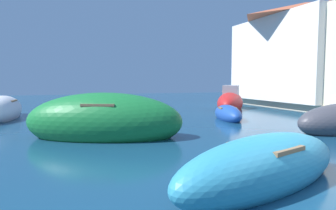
{
  "coord_description": "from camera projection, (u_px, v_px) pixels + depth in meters",
  "views": [
    {
      "loc": [
        -4.69,
        -3.55,
        2.06
      ],
      "look_at": [
        0.66,
        11.53,
        0.72
      ],
      "focal_mm": 32.66,
      "sensor_mm": 36.0,
      "label": 1
    }
  ],
  "objects": [
    {
      "name": "moored_boat_5",
      "position": [
        230.0,
        102.0,
        21.2
      ],
      "size": [
        4.18,
        4.85,
        1.99
      ],
      "rotation": [
        0.0,
        0.0,
        4.08
      ],
      "color": "#B21E1E",
      "rests_on": "ground"
    },
    {
      "name": "moored_boat_8",
      "position": [
        264.0,
        167.0,
        5.91
      ],
      "size": [
        4.86,
        2.85,
        1.28
      ],
      "rotation": [
        0.0,
        0.0,
        0.33
      ],
      "color": "teal",
      "rests_on": "ground"
    },
    {
      "name": "waterfront_building_annex",
      "position": [
        303.0,
        51.0,
        23.38
      ],
      "size": [
        7.24,
        10.04,
        7.37
      ],
      "color": "white",
      "rests_on": "quay_promenade"
    },
    {
      "name": "moored_boat_3",
      "position": [
        145.0,
        113.0,
        16.46
      ],
      "size": [
        3.24,
        2.0,
        0.99
      ],
      "rotation": [
        0.0,
        0.0,
        0.32
      ],
      "color": "#B21E1E",
      "rests_on": "ground"
    },
    {
      "name": "moored_boat_7",
      "position": [
        228.0,
        114.0,
        15.72
      ],
      "size": [
        1.78,
        3.29,
        0.96
      ],
      "rotation": [
        0.0,
        0.0,
        1.33
      ],
      "color": "#1E479E",
      "rests_on": "ground"
    },
    {
      "name": "moored_boat_4",
      "position": [
        104.0,
        122.0,
        10.79
      ],
      "size": [
        6.0,
        4.2,
        2.06
      ],
      "rotation": [
        0.0,
        0.0,
        5.9
      ],
      "color": "#197233",
      "rests_on": "ground"
    },
    {
      "name": "moored_boat_1",
      "position": [
        1.0,
        111.0,
        15.93
      ],
      "size": [
        2.2,
        5.33,
        1.56
      ],
      "rotation": [
        0.0,
        0.0,
        1.48
      ],
      "color": "white",
      "rests_on": "ground"
    }
  ]
}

